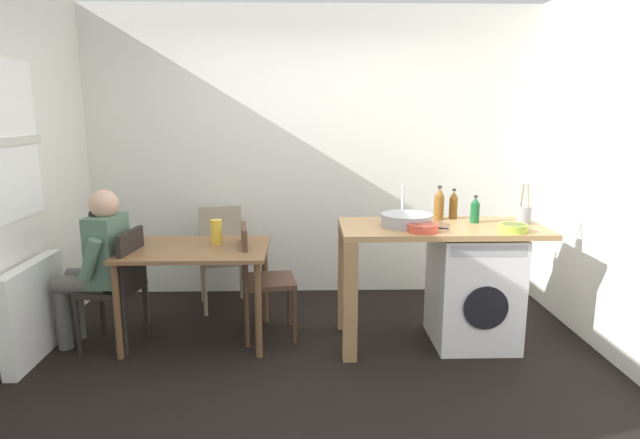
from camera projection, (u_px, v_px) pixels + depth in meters
ground_plane at (316, 372)px, 3.70m from camera, size 5.46×5.46×0.00m
wall_back at (312, 154)px, 5.14m from camera, size 4.60×0.10×2.70m
radiator at (34, 311)px, 3.87m from camera, size 0.10×0.80×0.70m
dining_table at (195, 260)px, 4.11m from camera, size 1.10×0.76×0.74m
chair_person_seat at (120, 282)px, 4.01m from camera, size 0.45×0.45×0.90m
chair_opposite at (259, 275)px, 4.19m from camera, size 0.45×0.45×0.90m
chair_spare_by_wall at (222, 251)px, 4.89m from camera, size 0.48×0.48×0.90m
seated_person at (97, 260)px, 4.00m from camera, size 0.53×0.53×1.20m
kitchen_counter at (413, 246)px, 4.03m from camera, size 1.50×0.68×0.92m
washing_machine at (473, 288)px, 4.10m from camera, size 0.60×0.61×0.86m
sink_basin at (407, 220)px, 3.98m from camera, size 0.38×0.38×0.09m
tap at (403, 203)px, 4.14m from camera, size 0.02×0.02×0.28m
bottle_tall_green at (439, 204)px, 4.20m from camera, size 0.08×0.08×0.27m
bottle_squat_brown at (453, 205)px, 4.25m from camera, size 0.07×0.07×0.24m
bottle_clear_small at (475, 210)px, 4.09m from camera, size 0.07×0.07×0.21m
mixing_bowl at (423, 227)px, 3.79m from camera, size 0.22×0.22×0.06m
utensil_crock at (524, 215)px, 4.05m from camera, size 0.11×0.11×0.30m
colander at (513, 228)px, 3.79m from camera, size 0.20×0.20×0.06m
vase at (216, 232)px, 4.17m from camera, size 0.09×0.09×0.19m
scissors at (438, 228)px, 3.90m from camera, size 0.15×0.06×0.01m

